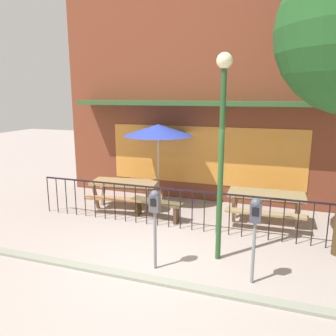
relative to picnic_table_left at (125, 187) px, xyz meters
name	(u,v)px	position (x,y,z in m)	size (l,w,h in m)	color
ground	(153,264)	(1.87, -2.67, -0.61)	(40.00, 40.00, 0.00)	#A5968F
pub_storefront	(207,99)	(1.87, 1.70, 2.37)	(8.85, 1.26, 6.00)	#47281B
patio_fence_front	(180,202)	(1.87, -0.89, 0.05)	(7.46, 0.04, 0.97)	black
picnic_table_left	(125,187)	(0.00, 0.00, 0.00)	(1.98, 1.60, 0.79)	#A07C4A
picnic_table_right	(266,199)	(3.74, 0.12, 0.00)	(1.83, 1.40, 0.79)	#957C50
patio_umbrella	(158,130)	(0.75, 0.64, 1.52)	(1.92, 1.92, 2.30)	black
patio_bench	(157,206)	(1.12, -0.48, -0.26)	(1.43, 0.54, 0.48)	brown
parking_meter_near	(155,209)	(1.98, -2.81, 0.53)	(0.18, 0.17, 1.48)	slate
parking_meter_far	(255,218)	(3.69, -2.73, 0.54)	(0.18, 0.17, 1.49)	gray
street_lamp	(222,129)	(2.99, -2.07, 1.89)	(0.28, 0.28, 3.81)	#244D24
curb_edge	(140,279)	(1.87, -3.24, -0.61)	(12.39, 0.20, 0.11)	gray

